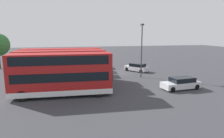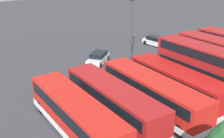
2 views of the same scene
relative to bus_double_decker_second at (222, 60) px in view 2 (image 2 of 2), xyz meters
The scene contains 10 objects.
ground_plane 11.77m from the bus_double_decker_second, 52.36° to the right, with size 140.00×140.00×0.00m, color #38383D.
bus_double_decker_second is the anchor object (origin of this frame).
bus_double_decker_third 3.31m from the bus_double_decker_second, ahead, with size 2.90×10.76×4.55m.
bus_single_deck_fourth 7.20m from the bus_double_decker_second, ahead, with size 3.22×11.26×2.95m.
bus_single_deck_fifth 10.42m from the bus_double_decker_second, ahead, with size 3.18×12.12×2.95m.
bus_single_deck_sixth 14.15m from the bus_double_decker_second, ahead, with size 2.98×11.64×2.95m.
bus_single_deck_seventh 17.76m from the bus_double_decker_second, ahead, with size 2.96×11.71×2.95m.
car_hatchback_silver 14.58m from the bus_double_decker_second, 106.12° to the right, with size 2.24×4.73×1.43m.
car_small_green 14.84m from the bus_double_decker_second, 58.41° to the right, with size 4.43×3.93×1.43m.
lamp_post_tall 12.15m from the bus_double_decker_second, 75.14° to the right, with size 0.70×0.30×7.97m.
Camera 2 is at (19.29, 25.25, 12.53)m, focal length 44.95 mm.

